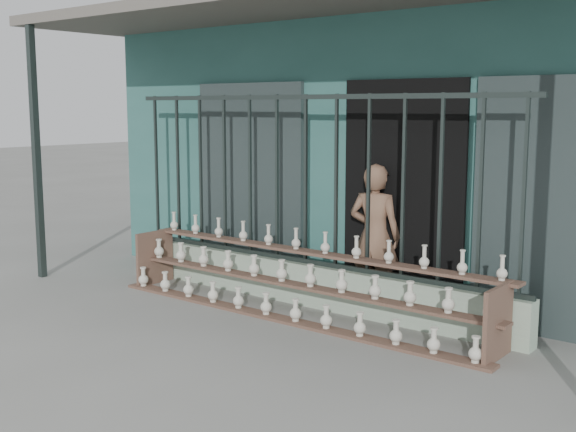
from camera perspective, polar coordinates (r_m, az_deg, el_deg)
The scene contains 6 objects.
ground at distance 6.95m, azimuth -5.18°, elevation -9.16°, with size 60.00×60.00×0.00m, color slate.
workshop_building at distance 10.12m, azimuth 11.49°, elevation 5.65°, with size 7.40×6.60×3.21m.
parapet_wall at distance 7.85m, azimuth 1.36°, elevation -5.34°, with size 5.00×0.20×0.45m, color #9BB198.
security_fence at distance 7.65m, azimuth 1.39°, elevation 2.85°, with size 5.00×0.04×1.80m.
shelf_rack at distance 7.39m, azimuth 0.55°, elevation -5.15°, with size 4.50×0.68×0.85m.
elderly_woman at distance 7.67m, azimuth 6.87°, elevation -1.59°, with size 0.56×0.37×1.53m, color brown.
Camera 1 is at (4.57, -4.78, 2.13)m, focal length 45.00 mm.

